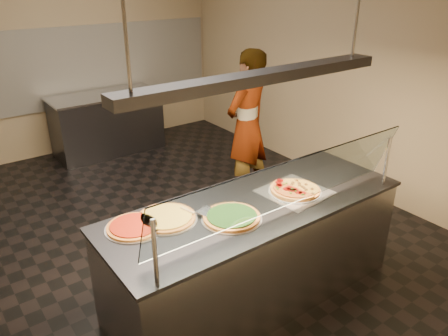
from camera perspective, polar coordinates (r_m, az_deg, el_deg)
ground at (r=5.02m, az=-7.31°, el=-7.77°), size 5.00×6.00×0.02m
wall_back at (r=7.16m, az=-20.30°, el=13.74°), size 5.00×0.02×3.00m
wall_right at (r=5.97m, az=13.82°, el=12.66°), size 0.02×6.00×3.00m
tile_band at (r=7.16m, az=-19.99°, el=12.15°), size 4.90×0.02×1.20m
serving_counter at (r=3.80m, az=4.01°, el=-10.69°), size 2.57×0.94×0.93m
sneeze_guard at (r=3.19m, az=8.36°, el=-2.27°), size 2.33×0.18×0.54m
perforated_tray at (r=3.75m, az=9.20°, el=-3.02°), size 0.55×0.55×0.01m
half_pizza_pepperoni at (r=3.68m, az=8.10°, el=-3.06°), size 0.25×0.44×0.05m
half_pizza_sausage at (r=3.81m, az=10.32°, el=-2.33°), size 0.25×0.44×0.04m
pizza_spinach at (r=3.32m, az=0.97°, el=-6.36°), size 0.47×0.47×0.03m
pizza_cheese at (r=3.35m, az=-7.56°, el=-6.37°), size 0.47×0.47×0.03m
pizza_tomato at (r=3.27m, az=-11.73°, el=-7.49°), size 0.42×0.42×0.03m
pizza_spatula at (r=3.38m, az=-3.81°, el=-5.54°), size 0.22×0.22×0.02m
prep_table at (r=7.09m, az=-14.98°, el=5.66°), size 1.65×0.74×0.93m
worker at (r=5.34m, az=3.04°, el=5.54°), size 0.76×0.60×1.85m
heat_lamp_housing at (r=3.19m, az=4.80°, el=11.73°), size 2.30×0.18×0.08m
lamp_rod_left at (r=2.57m, az=-13.10°, el=20.50°), size 0.02×0.02×1.01m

